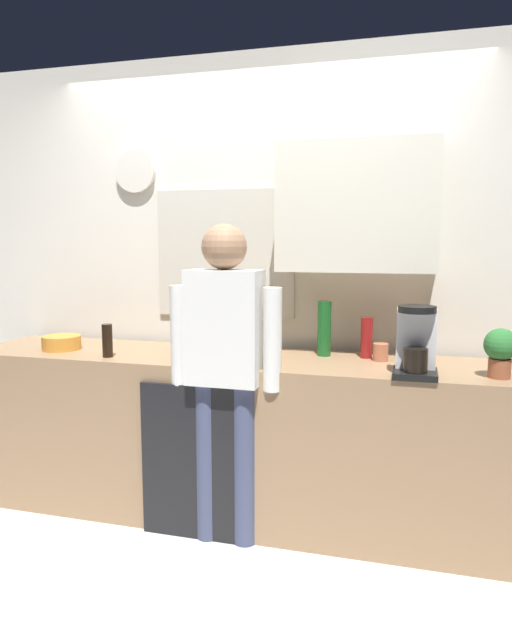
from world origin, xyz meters
TOP-DOWN VIEW (x-y plane):
  - ground_plane at (0.00, 0.00)m, footprint 8.00×8.00m
  - kitchen_counter at (0.00, 0.30)m, footprint 3.14×0.64m
  - dishwasher_panel at (-0.16, -0.03)m, footprint 0.56×0.02m
  - back_wall_assembly at (0.07, 0.70)m, footprint 4.74×0.42m
  - coffee_maker at (0.90, 0.09)m, footprint 0.20×0.20m
  - bottle_green_wine at (0.42, 0.45)m, footprint 0.07×0.07m
  - bottle_dark_sauce at (-0.71, 0.10)m, footprint 0.06×0.06m
  - bottle_red_vinegar at (0.65, 0.46)m, footprint 0.06×0.06m
  - bottle_olive_oil at (0.07, 0.38)m, footprint 0.06×0.06m
  - cup_terracotta_mug at (0.73, 0.39)m, footprint 0.08×0.08m
  - mixing_bowl at (-1.08, 0.23)m, footprint 0.22×0.22m
  - potted_plant at (1.27, 0.15)m, footprint 0.15×0.15m
  - person_at_sink at (0.00, 0.00)m, footprint 0.57×0.22m

SIDE VIEW (x-z plane):
  - ground_plane at x=0.00m, z-range 0.00..0.00m
  - dishwasher_panel at x=-0.16m, z-range 0.00..0.80m
  - kitchen_counter at x=0.00m, z-range 0.00..0.89m
  - mixing_bowl at x=-1.08m, z-range 0.89..0.97m
  - cup_terracotta_mug at x=0.73m, z-range 0.89..0.99m
  - person_at_sink at x=0.00m, z-range 0.15..1.75m
  - bottle_dark_sauce at x=-0.71m, z-range 0.89..1.07m
  - bottle_red_vinegar at x=0.65m, z-range 0.89..1.11m
  - bottle_olive_oil at x=0.07m, z-range 0.89..1.14m
  - potted_plant at x=1.27m, z-range 0.91..1.14m
  - coffee_maker at x=0.90m, z-range 0.88..1.21m
  - bottle_green_wine at x=0.42m, z-range 0.89..1.19m
  - back_wall_assembly at x=0.07m, z-range 0.05..2.65m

